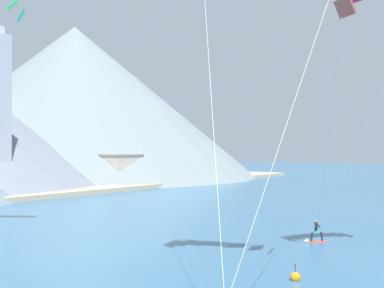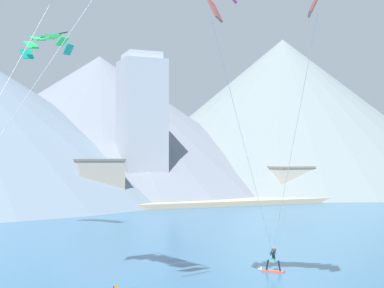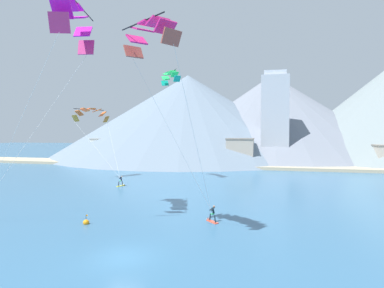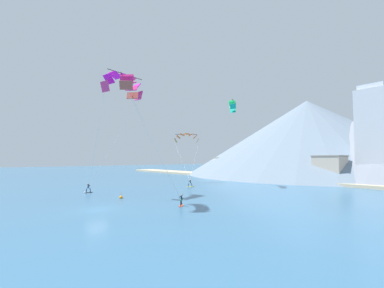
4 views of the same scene
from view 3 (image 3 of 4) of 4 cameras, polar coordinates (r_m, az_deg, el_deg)
name	(u,v)px [view 3 (image 3 of 4)]	position (r m, az deg, el deg)	size (l,w,h in m)	color
ground_plane	(123,257)	(22.46, -13.01, -20.29)	(400.00, 400.00, 0.00)	#336084
kitesurfer_near_lead	(122,183)	(49.77, -13.24, -7.19)	(0.98, 1.77, 1.73)	yellow
kitesurfer_mid_center	(211,217)	(29.70, 3.69, -13.67)	(1.52, 1.50, 1.67)	#E54C33
parafoil_kite_near_lead	(91,114)	(58.65, -18.65, 5.51)	(11.20, 9.15, 11.77)	#A0751F
parafoil_kite_near_trail	(73,21)	(32.55, -21.69, 20.90)	(10.50, 7.91, 19.15)	#C92E73
parafoil_kite_mid_center	(150,34)	(25.07, -7.93, 20.00)	(6.74, 7.92, 15.94)	#9C483B
parafoil_kite_distant_high_outer	(170,76)	(54.87, -4.21, 12.79)	(4.87, 5.25, 2.29)	#12A38D
race_marker_buoy	(86,222)	(30.59, -19.52, -13.90)	(0.56, 0.56, 1.02)	orange
shoreline_strip	(224,165)	(75.99, 6.14, -4.05)	(180.00, 10.00, 0.70)	tan
shore_building_promenade_mid	(105,150)	(90.99, -16.31, -1.13)	(6.98, 4.78, 6.89)	silver
shore_building_quay_east	(240,152)	(76.87, 9.17, -1.56)	(6.88, 6.31, 7.16)	#A89E8E
highrise_tower	(274,119)	(82.45, 15.42, 4.53)	(7.00, 7.00, 24.57)	#A8ADB7
mountain_peak_west_ridge	(272,116)	(115.54, 14.93, 5.26)	(87.92, 87.92, 29.88)	slate
mountain_peak_central_summit	(188,115)	(113.56, -0.76, 5.46)	(97.57, 97.57, 30.17)	slate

